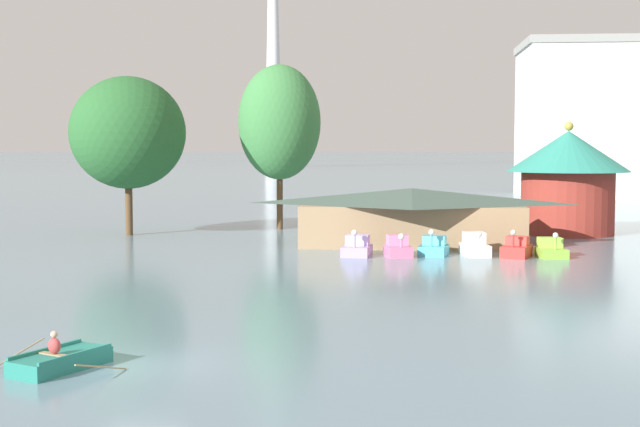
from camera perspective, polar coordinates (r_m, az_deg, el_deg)
The scene contains 13 objects.
ground_plane at distance 28.87m, azimuth -11.35°, elevation -9.51°, with size 2000.00×2000.00×0.00m, color slate.
rowboat_with_rower at distance 28.96m, azimuth -16.23°, elevation -9.00°, with size 4.13×3.50×1.25m.
pedal_boat_lavender at distance 56.07m, azimuth 2.38°, elevation -2.18°, with size 1.91×2.69×1.73m.
pedal_boat_pink at distance 55.81m, azimuth 4.99°, elevation -2.19°, with size 1.90×2.56×1.53m.
pedal_boat_cyan at distance 56.75m, azimuth 7.27°, elevation -2.15°, with size 2.07×2.60×1.72m.
pedal_boat_white at distance 56.90m, azimuth 9.84°, elevation -2.08°, with size 1.87×2.79×1.61m.
pedal_boat_red at distance 56.63m, azimuth 12.42°, elevation -2.21°, with size 2.23×2.74×1.78m.
pedal_boat_lime at distance 57.05m, azimuth 14.50°, elevation -2.23°, with size 1.88×2.46×1.63m.
boathouse at distance 62.66m, azimuth 5.86°, elevation -0.10°, with size 16.32×8.76×3.93m.
green_roof_pavilion at distance 72.13m, azimuth 15.53°, elevation 2.36°, with size 9.45×9.45×8.74m.
shoreline_tree_tall_left at distance 70.14m, azimuth -12.16°, elevation 5.06°, with size 8.83×8.83×12.18m.
shoreline_tree_mid at distance 73.65m, azimuth -2.60°, elevation 5.83°, with size 6.77×6.77×13.52m.
background_building_block at distance 128.00m, azimuth 19.27°, elevation 5.69°, with size 29.68×17.09×20.87m.
Camera 1 is at (8.11, -26.85, 6.87)m, focal length 50.19 mm.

